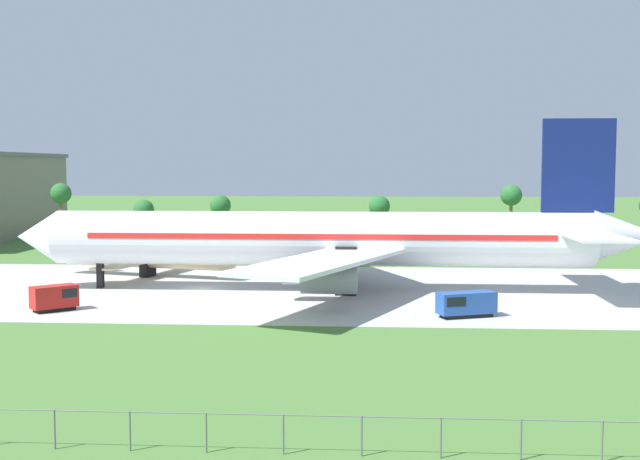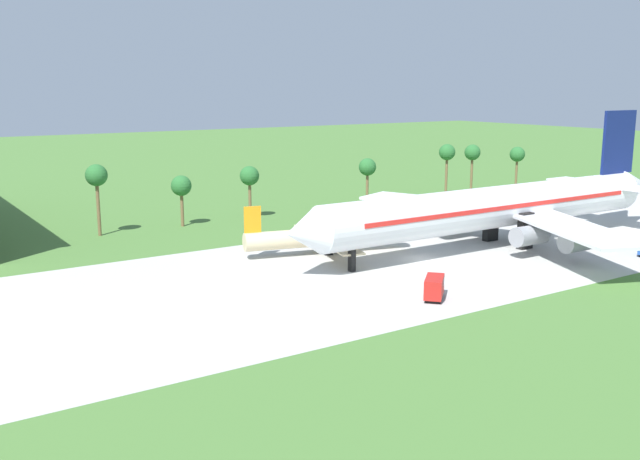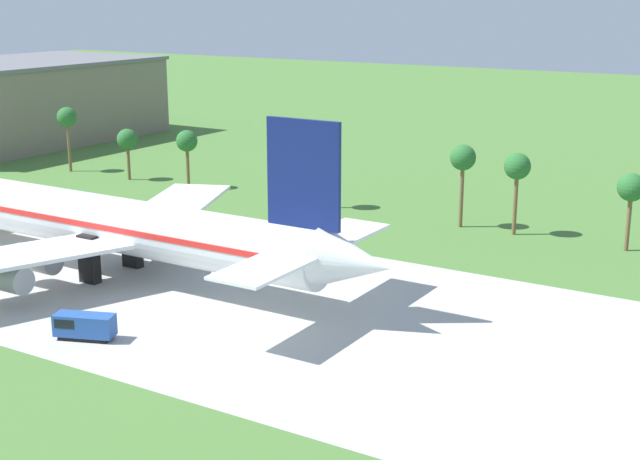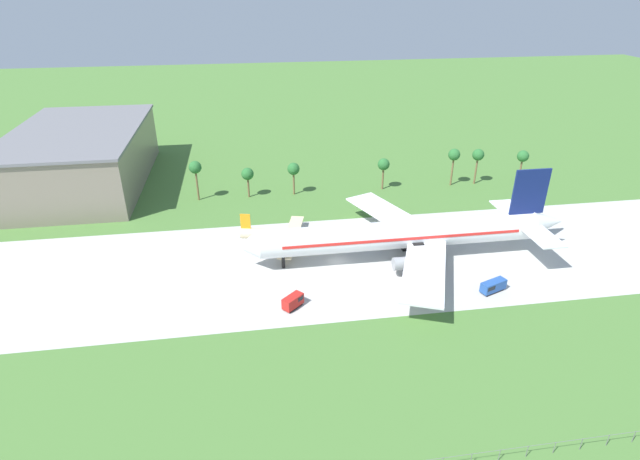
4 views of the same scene
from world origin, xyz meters
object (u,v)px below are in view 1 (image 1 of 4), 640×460
object	(u,v)px
fuel_truck	(56,297)
jet_airliner	(335,239)
baggage_tug	(465,304)
regional_aircraft	(147,258)

from	to	relation	value
fuel_truck	jet_airliner	bearing A→B (deg)	29.03
jet_airliner	fuel_truck	world-z (taller)	jet_airliner
baggage_tug	jet_airliner	bearing A→B (deg)	129.68
regional_aircraft	fuel_truck	distance (m)	25.94
regional_aircraft	fuel_truck	xyz separation A→B (m)	(-2.13, -25.83, -1.12)
jet_airliner	baggage_tug	size ratio (longest dim) A/B	12.58
jet_airliner	regional_aircraft	bearing A→B (deg)	157.94
jet_airliner	baggage_tug	bearing A→B (deg)	-50.32
regional_aircraft	fuel_truck	size ratio (longest dim) A/B	5.28
jet_airliner	baggage_tug	world-z (taller)	jet_airliner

